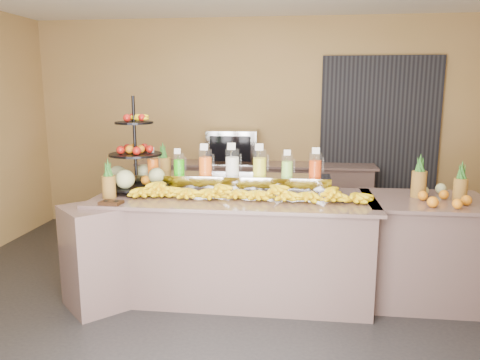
% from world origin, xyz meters
% --- Properties ---
extents(ground, '(6.00, 6.00, 0.00)m').
position_xyz_m(ground, '(0.00, 0.00, 0.00)').
color(ground, black).
rests_on(ground, ground).
extents(room_envelope, '(6.04, 5.02, 2.82)m').
position_xyz_m(room_envelope, '(0.19, 0.79, 1.88)').
color(room_envelope, olive).
rests_on(room_envelope, ground).
extents(buffet_counter, '(2.75, 1.25, 0.93)m').
position_xyz_m(buffet_counter, '(-0.12, 0.26, 0.47)').
color(buffet_counter, gray).
rests_on(buffet_counter, ground).
extents(right_counter, '(1.08, 0.88, 0.93)m').
position_xyz_m(right_counter, '(1.70, 0.40, 0.47)').
color(right_counter, gray).
rests_on(right_counter, ground).
extents(back_ledge, '(3.10, 0.55, 0.93)m').
position_xyz_m(back_ledge, '(0.00, 2.25, 0.47)').
color(back_ledge, gray).
rests_on(back_ledge, ground).
extents(pitcher_tray, '(1.85, 0.30, 0.15)m').
position_xyz_m(pitcher_tray, '(-0.06, 0.58, 1.01)').
color(pitcher_tray, gray).
rests_on(pitcher_tray, buffet_counter).
extents(juice_pitcher_orange_a, '(0.11, 0.11, 0.27)m').
position_xyz_m(juice_pitcher_orange_a, '(-0.84, 0.58, 1.17)').
color(juice_pitcher_orange_a, silver).
rests_on(juice_pitcher_orange_a, pitcher_tray).
extents(juice_pitcher_green, '(0.11, 0.11, 0.26)m').
position_xyz_m(juice_pitcher_green, '(-0.58, 0.58, 1.17)').
color(juice_pitcher_green, silver).
rests_on(juice_pitcher_green, pitcher_tray).
extents(juice_pitcher_orange_b, '(0.13, 0.13, 0.31)m').
position_xyz_m(juice_pitcher_orange_b, '(-0.32, 0.58, 1.18)').
color(juice_pitcher_orange_b, silver).
rests_on(juice_pitcher_orange_b, pitcher_tray).
extents(juice_pitcher_milk, '(0.13, 0.14, 0.32)m').
position_xyz_m(juice_pitcher_milk, '(-0.06, 0.58, 1.19)').
color(juice_pitcher_milk, silver).
rests_on(juice_pitcher_milk, pitcher_tray).
extents(juice_pitcher_lemon, '(0.13, 0.14, 0.32)m').
position_xyz_m(juice_pitcher_lemon, '(0.20, 0.58, 1.19)').
color(juice_pitcher_lemon, silver).
rests_on(juice_pitcher_lemon, pitcher_tray).
extents(juice_pitcher_lime, '(0.11, 0.11, 0.26)m').
position_xyz_m(juice_pitcher_lime, '(0.46, 0.58, 1.17)').
color(juice_pitcher_lime, silver).
rests_on(juice_pitcher_lime, pitcher_tray).
extents(juice_pitcher_orange_c, '(0.12, 0.12, 0.29)m').
position_xyz_m(juice_pitcher_orange_c, '(0.72, 0.58, 1.18)').
color(juice_pitcher_orange_c, silver).
rests_on(juice_pitcher_orange_c, pitcher_tray).
extents(banana_heap, '(2.19, 0.20, 0.18)m').
position_xyz_m(banana_heap, '(0.12, 0.23, 1.00)').
color(banana_heap, yellow).
rests_on(banana_heap, buffet_counter).
extents(fruit_stand, '(0.77, 0.77, 0.89)m').
position_xyz_m(fruit_stand, '(-0.92, 0.45, 1.16)').
color(fruit_stand, black).
rests_on(fruit_stand, buffet_counter).
extents(condiment_caddy, '(0.19, 0.15, 0.03)m').
position_xyz_m(condiment_caddy, '(-0.99, -0.11, 0.94)').
color(condiment_caddy, black).
rests_on(condiment_caddy, buffet_counter).
extents(pineapple_left_a, '(0.12, 0.12, 0.36)m').
position_xyz_m(pineapple_left_a, '(-1.09, 0.09, 1.06)').
color(pineapple_left_a, brown).
rests_on(pineapple_left_a, buffet_counter).
extents(pineapple_left_b, '(0.15, 0.15, 0.44)m').
position_xyz_m(pineapple_left_b, '(-0.78, 0.75, 1.10)').
color(pineapple_left_b, brown).
rests_on(pineapple_left_b, buffet_counter).
extents(right_fruit_pile, '(0.45, 0.43, 0.23)m').
position_xyz_m(right_fruit_pile, '(1.78, 0.33, 1.00)').
color(right_fruit_pile, brown).
rests_on(right_fruit_pile, right_counter).
extents(oven_warmer, '(0.66, 0.47, 0.43)m').
position_xyz_m(oven_warmer, '(-0.29, 2.25, 1.14)').
color(oven_warmer, gray).
rests_on(oven_warmer, back_ledge).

